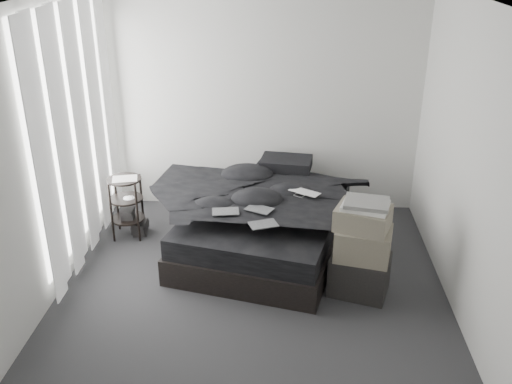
# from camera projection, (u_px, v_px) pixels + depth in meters

# --- Properties ---
(floor) EXTENTS (3.60, 4.20, 0.01)m
(floor) POSITION_uv_depth(u_px,v_px,m) (251.00, 304.00, 5.15)
(floor) COLOR #2D2D2F
(floor) RESTS_ON ground
(ceiling) EXTENTS (3.60, 4.20, 0.01)m
(ceiling) POSITION_uv_depth(u_px,v_px,m) (249.00, 3.00, 4.08)
(ceiling) COLOR white
(ceiling) RESTS_ON ground
(wall_back) EXTENTS (3.60, 0.01, 2.60)m
(wall_back) POSITION_uv_depth(u_px,v_px,m) (263.00, 102.00, 6.52)
(wall_back) COLOR silver
(wall_back) RESTS_ON ground
(wall_front) EXTENTS (3.60, 0.01, 2.60)m
(wall_front) POSITION_uv_depth(u_px,v_px,m) (219.00, 339.00, 2.71)
(wall_front) COLOR silver
(wall_front) RESTS_ON ground
(wall_left) EXTENTS (0.01, 4.20, 2.60)m
(wall_left) POSITION_uv_depth(u_px,v_px,m) (33.00, 166.00, 4.71)
(wall_left) COLOR silver
(wall_left) RESTS_ON ground
(wall_right) EXTENTS (0.01, 4.20, 2.60)m
(wall_right) POSITION_uv_depth(u_px,v_px,m) (476.00, 176.00, 4.52)
(wall_right) COLOR silver
(wall_right) RESTS_ON ground
(window_left) EXTENTS (0.02, 2.00, 2.30)m
(window_left) POSITION_uv_depth(u_px,v_px,m) (73.00, 127.00, 5.51)
(window_left) COLOR white
(window_left) RESTS_ON wall_left
(curtain_left) EXTENTS (0.06, 2.12, 2.48)m
(curtain_left) POSITION_uv_depth(u_px,v_px,m) (79.00, 134.00, 5.54)
(curtain_left) COLOR white
(curtain_left) RESTS_ON wall_left
(bed) EXTENTS (1.94, 2.30, 0.27)m
(bed) POSITION_uv_depth(u_px,v_px,m) (265.00, 236.00, 6.02)
(bed) COLOR black
(bed) RESTS_ON floor
(mattress) EXTENTS (1.87, 2.23, 0.21)m
(mattress) POSITION_uv_depth(u_px,v_px,m) (266.00, 216.00, 5.92)
(mattress) COLOR black
(mattress) RESTS_ON bed
(duvet) EXTENTS (1.83, 2.00, 0.23)m
(duvet) POSITION_uv_depth(u_px,v_px,m) (264.00, 199.00, 5.78)
(duvet) COLOR black
(duvet) RESTS_ON mattress
(pillow_lower) EXTENTS (0.68, 0.54, 0.14)m
(pillow_lower) POSITION_uv_depth(u_px,v_px,m) (281.00, 173.00, 6.53)
(pillow_lower) COLOR black
(pillow_lower) RESTS_ON mattress
(pillow_upper) EXTENTS (0.61, 0.46, 0.13)m
(pillow_upper) POSITION_uv_depth(u_px,v_px,m) (286.00, 163.00, 6.44)
(pillow_upper) COLOR black
(pillow_upper) RESTS_ON pillow_lower
(laptop) EXTENTS (0.38, 0.34, 0.03)m
(laptop) POSITION_uv_depth(u_px,v_px,m) (302.00, 188.00, 5.72)
(laptop) COLOR silver
(laptop) RESTS_ON duvet
(comic_a) EXTENTS (0.27, 0.20, 0.01)m
(comic_a) POSITION_uv_depth(u_px,v_px,m) (225.00, 205.00, 5.38)
(comic_a) COLOR black
(comic_a) RESTS_ON duvet
(comic_b) EXTENTS (0.30, 0.26, 0.01)m
(comic_b) POSITION_uv_depth(u_px,v_px,m) (259.00, 202.00, 5.42)
(comic_b) COLOR black
(comic_b) RESTS_ON duvet
(comic_c) EXTENTS (0.29, 0.24, 0.01)m
(comic_c) POSITION_uv_depth(u_px,v_px,m) (263.00, 216.00, 5.14)
(comic_c) COLOR black
(comic_c) RESTS_ON duvet
(side_stand) EXTENTS (0.39, 0.39, 0.67)m
(side_stand) POSITION_uv_depth(u_px,v_px,m) (127.00, 208.00, 6.20)
(side_stand) COLOR black
(side_stand) RESTS_ON floor
(papers) EXTENTS (0.30, 0.25, 0.01)m
(papers) POSITION_uv_depth(u_px,v_px,m) (125.00, 179.00, 6.05)
(papers) COLOR white
(papers) RESTS_ON side_stand
(floor_books) EXTENTS (0.15, 0.22, 0.15)m
(floor_books) POSITION_uv_depth(u_px,v_px,m) (140.00, 227.00, 6.35)
(floor_books) COLOR black
(floor_books) RESTS_ON floor
(box_lower) EXTENTS (0.61, 0.54, 0.38)m
(box_lower) POSITION_uv_depth(u_px,v_px,m) (359.00, 274.00, 5.25)
(box_lower) COLOR black
(box_lower) RESTS_ON floor
(box_mid) EXTENTS (0.55, 0.48, 0.29)m
(box_mid) POSITION_uv_depth(u_px,v_px,m) (363.00, 243.00, 5.10)
(box_mid) COLOR #696353
(box_mid) RESTS_ON box_lower
(box_upper) EXTENTS (0.56, 0.50, 0.20)m
(box_upper) POSITION_uv_depth(u_px,v_px,m) (363.00, 218.00, 5.02)
(box_upper) COLOR #696353
(box_upper) RESTS_ON box_mid
(art_book_white) EXTENTS (0.47, 0.41, 0.04)m
(art_book_white) POSITION_uv_depth(u_px,v_px,m) (365.00, 206.00, 4.96)
(art_book_white) COLOR silver
(art_book_white) RESTS_ON box_upper
(art_book_snake) EXTENTS (0.43, 0.37, 0.04)m
(art_book_snake) POSITION_uv_depth(u_px,v_px,m) (367.00, 203.00, 4.94)
(art_book_snake) COLOR silver
(art_book_snake) RESTS_ON art_book_white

